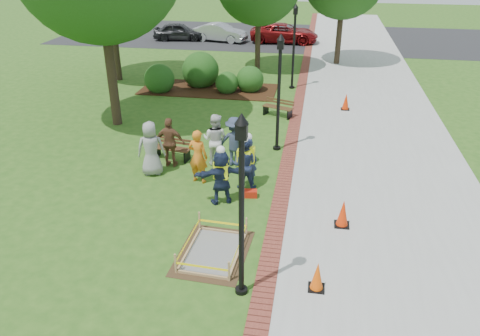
% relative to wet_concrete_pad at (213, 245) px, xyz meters
% --- Properties ---
extents(ground, '(100.00, 100.00, 0.00)m').
position_rel_wet_concrete_pad_xyz_m(ground, '(-0.31, 1.70, -0.23)').
color(ground, '#285116').
rests_on(ground, ground).
extents(sidewalk, '(6.00, 60.00, 0.02)m').
position_rel_wet_concrete_pad_xyz_m(sidewalk, '(4.69, 11.70, -0.22)').
color(sidewalk, '#9E9E99').
rests_on(sidewalk, ground).
extents(brick_edging, '(0.50, 60.00, 0.03)m').
position_rel_wet_concrete_pad_xyz_m(brick_edging, '(1.44, 11.70, -0.22)').
color(brick_edging, maroon).
rests_on(brick_edging, ground).
extents(mulch_bed, '(7.00, 3.00, 0.05)m').
position_rel_wet_concrete_pad_xyz_m(mulch_bed, '(-3.31, 13.70, -0.21)').
color(mulch_bed, '#381E0F').
rests_on(mulch_bed, ground).
extents(parking_lot, '(36.00, 12.00, 0.01)m').
position_rel_wet_concrete_pad_xyz_m(parking_lot, '(-0.31, 28.70, -0.23)').
color(parking_lot, black).
rests_on(parking_lot, ground).
extents(wet_concrete_pad, '(1.82, 2.39, 0.55)m').
position_rel_wet_concrete_pad_xyz_m(wet_concrete_pad, '(0.00, 0.00, 0.00)').
color(wet_concrete_pad, '#47331E').
rests_on(wet_concrete_pad, ground).
extents(bench_near, '(1.41, 0.66, 0.74)m').
position_rel_wet_concrete_pad_xyz_m(bench_near, '(-2.68, 5.22, 0.00)').
color(bench_near, '#4E2D1A').
rests_on(bench_near, ground).
extents(bench_far, '(1.43, 0.91, 0.74)m').
position_rel_wet_concrete_pad_xyz_m(bench_far, '(0.62, 10.29, 0.00)').
color(bench_far, '#4E311A').
rests_on(bench_far, ground).
extents(cone_front, '(0.37, 0.37, 0.73)m').
position_rel_wet_concrete_pad_xyz_m(cone_front, '(2.60, -0.92, 0.12)').
color(cone_front, black).
rests_on(cone_front, ground).
extents(cone_back, '(0.41, 0.41, 0.81)m').
position_rel_wet_concrete_pad_xyz_m(cone_back, '(3.23, 1.81, 0.15)').
color(cone_back, black).
rests_on(cone_back, ground).
extents(cone_far, '(0.39, 0.39, 0.77)m').
position_rel_wet_concrete_pad_xyz_m(cone_far, '(3.61, 11.67, 0.14)').
color(cone_far, black).
rests_on(cone_far, ground).
extents(toolbox, '(0.47, 0.30, 0.22)m').
position_rel_wet_concrete_pad_xyz_m(toolbox, '(0.48, 2.98, -0.12)').
color(toolbox, '#B41E0D').
rests_on(toolbox, ground).
extents(lamp_near, '(0.28, 0.28, 4.26)m').
position_rel_wet_concrete_pad_xyz_m(lamp_near, '(0.94, -1.30, 2.25)').
color(lamp_near, black).
rests_on(lamp_near, ground).
extents(lamp_mid, '(0.28, 0.28, 4.26)m').
position_rel_wet_concrete_pad_xyz_m(lamp_mid, '(0.94, 6.70, 2.25)').
color(lamp_mid, black).
rests_on(lamp_mid, ground).
extents(lamp_far, '(0.28, 0.28, 4.26)m').
position_rel_wet_concrete_pad_xyz_m(lamp_far, '(0.94, 14.70, 2.25)').
color(lamp_far, black).
rests_on(lamp_far, ground).
extents(shrub_a, '(1.54, 1.54, 1.54)m').
position_rel_wet_concrete_pad_xyz_m(shrub_a, '(-5.71, 12.93, -0.23)').
color(shrub_a, '#204513').
rests_on(shrub_a, ground).
extents(shrub_b, '(1.95, 1.95, 1.95)m').
position_rel_wet_concrete_pad_xyz_m(shrub_b, '(-3.89, 14.33, -0.23)').
color(shrub_b, '#204513').
rests_on(shrub_b, ground).
extents(shrub_c, '(1.17, 1.17, 1.17)m').
position_rel_wet_concrete_pad_xyz_m(shrub_c, '(-2.27, 13.35, -0.23)').
color(shrub_c, '#204513').
rests_on(shrub_c, ground).
extents(shrub_d, '(1.41, 1.41, 1.41)m').
position_rel_wet_concrete_pad_xyz_m(shrub_d, '(-1.16, 13.81, -0.23)').
color(shrub_d, '#204513').
rests_on(shrub_d, ground).
extents(shrub_e, '(1.10, 1.10, 1.10)m').
position_rel_wet_concrete_pad_xyz_m(shrub_e, '(-3.63, 14.86, -0.23)').
color(shrub_e, '#204513').
rests_on(shrub_e, ground).
extents(casual_person_a, '(0.67, 0.53, 1.85)m').
position_rel_wet_concrete_pad_xyz_m(casual_person_a, '(-2.97, 3.97, 0.69)').
color(casual_person_a, gray).
rests_on(casual_person_a, ground).
extents(casual_person_b, '(0.64, 0.49, 1.79)m').
position_rel_wet_concrete_pad_xyz_m(casual_person_b, '(-1.30, 3.69, 0.66)').
color(casual_person_b, orange).
rests_on(casual_person_b, ground).
extents(casual_person_c, '(0.65, 0.48, 1.84)m').
position_rel_wet_concrete_pad_xyz_m(casual_person_c, '(-1.05, 5.06, 0.69)').
color(casual_person_c, silver).
rests_on(casual_person_c, ground).
extents(casual_person_d, '(0.56, 0.36, 1.75)m').
position_rel_wet_concrete_pad_xyz_m(casual_person_d, '(-2.53, 4.67, 0.64)').
color(casual_person_d, brown).
rests_on(casual_person_d, ground).
extents(casual_person_e, '(0.60, 0.42, 1.75)m').
position_rel_wet_concrete_pad_xyz_m(casual_person_e, '(-0.38, 5.11, 0.64)').
color(casual_person_e, '#2E3750').
rests_on(casual_person_e, ground).
extents(hivis_worker_a, '(0.64, 0.54, 1.85)m').
position_rel_wet_concrete_pad_xyz_m(hivis_worker_a, '(-0.30, 2.52, 0.69)').
color(hivis_worker_a, '#161E3B').
rests_on(hivis_worker_a, ground).
extents(hivis_worker_b, '(0.56, 0.40, 1.76)m').
position_rel_wet_concrete_pad_xyz_m(hivis_worker_b, '(0.29, 3.81, 0.65)').
color(hivis_worker_b, '#181E40').
rests_on(hivis_worker_b, ground).
extents(hivis_worker_c, '(0.55, 0.38, 1.78)m').
position_rel_wet_concrete_pad_xyz_m(hivis_worker_c, '(0.21, 3.52, 0.66)').
color(hivis_worker_c, '#151939').
rests_on(hivis_worker_c, ground).
extents(parked_car_a, '(2.47, 4.60, 1.43)m').
position_rel_wet_concrete_pad_xyz_m(parked_car_a, '(-8.50, 25.98, -0.23)').
color(parked_car_a, '#242427').
rests_on(parked_car_a, ground).
extents(parked_car_b, '(2.78, 4.71, 1.44)m').
position_rel_wet_concrete_pad_xyz_m(parked_car_b, '(-5.29, 26.03, -0.23)').
color(parked_car_b, '#9D9EA2').
rests_on(parked_car_b, ground).
extents(parked_car_c, '(2.06, 4.68, 1.52)m').
position_rel_wet_concrete_pad_xyz_m(parked_car_c, '(-0.48, 26.42, -0.23)').
color(parked_car_c, maroon).
rests_on(parked_car_c, ground).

